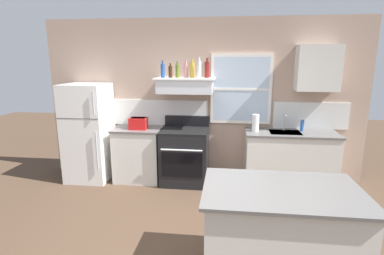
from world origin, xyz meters
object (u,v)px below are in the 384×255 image
object	(u,v)px
bottle_brown_stout	(170,72)
bottle_red_label_wine	(207,69)
bottle_champagne_gold_foil	(192,70)
paper_towel_roll	(255,123)
stove_range	(185,156)
refrigerator	(89,132)
bottle_rose_pink	(186,70)
bottle_olive_oil_square	(177,71)
dish_soap_bottle	(302,125)
bottle_clear_tall	(199,69)
kitchen_island	(279,235)
toaster	(138,123)
bottle_blue_liqueur	(163,71)

from	to	relation	value
bottle_brown_stout	bottle_red_label_wine	size ratio (longest dim) A/B	0.74
bottle_champagne_gold_foil	paper_towel_roll	bearing A→B (deg)	-4.85
stove_range	refrigerator	bearing A→B (deg)	-179.20
stove_range	bottle_rose_pink	distance (m)	1.40
bottle_olive_oil_square	dish_soap_bottle	bearing A→B (deg)	1.72
paper_towel_roll	bottle_clear_tall	bearing A→B (deg)	179.34
stove_range	kitchen_island	distance (m)	2.48
toaster	kitchen_island	distance (m)	2.94
toaster	paper_towel_roll	xyz separation A→B (m)	(1.90, 0.08, 0.04)
bottle_champagne_gold_foil	bottle_red_label_wine	size ratio (longest dim) A/B	0.94
bottle_blue_liqueur	bottle_olive_oil_square	distance (m)	0.23
bottle_clear_tall	bottle_red_label_wine	distance (m)	0.13
toaster	bottle_olive_oil_square	bearing A→B (deg)	10.53
toaster	dish_soap_bottle	xyz separation A→B (m)	(2.64, 0.18, -0.01)
stove_range	paper_towel_roll	distance (m)	1.28
toaster	stove_range	xyz separation A→B (m)	(0.76, 0.04, -0.54)
bottle_blue_liqueur	bottle_champagne_gold_foil	size ratio (longest dim) A/B	0.92
toaster	dish_soap_bottle	bearing A→B (deg)	3.88
refrigerator	kitchen_island	distance (m)	3.58
bottle_rose_pink	bottle_clear_tall	distance (m)	0.24
bottle_clear_tall	refrigerator	bearing A→B (deg)	-177.85
toaster	kitchen_island	bearing A→B (deg)	-47.54
bottle_rose_pink	kitchen_island	size ratio (longest dim) A/B	0.20
refrigerator	bottle_clear_tall	xyz separation A→B (m)	(1.88, 0.07, 1.06)
stove_range	bottle_brown_stout	bearing A→B (deg)	165.74
toaster	bottle_red_label_wine	xyz separation A→B (m)	(1.11, 0.15, 0.87)
stove_range	paper_towel_roll	size ratio (longest dim) A/B	4.04
toaster	bottle_red_label_wine	size ratio (longest dim) A/B	0.96
toaster	stove_range	world-z (taller)	toaster
toaster	bottle_rose_pink	size ratio (longest dim) A/B	1.07
paper_towel_roll	bottle_red_label_wine	bearing A→B (deg)	174.70
refrigerator	bottle_brown_stout	distance (m)	1.75
bottle_blue_liqueur	bottle_brown_stout	size ratio (longest dim) A/B	1.18
bottle_clear_tall	dish_soap_bottle	xyz separation A→B (m)	(1.65, 0.09, -0.88)
bottle_champagne_gold_foil	bottle_clear_tall	size ratio (longest dim) A/B	0.91
bottle_champagne_gold_foil	bottle_red_label_wine	xyz separation A→B (m)	(0.24, -0.01, 0.01)
refrigerator	paper_towel_roll	world-z (taller)	refrigerator
kitchen_island	bottle_red_label_wine	bearing A→B (deg)	110.20
bottle_blue_liqueur	bottle_clear_tall	bearing A→B (deg)	0.85
bottle_rose_pink	bottle_champagne_gold_foil	xyz separation A→B (m)	(0.11, -0.02, 0.01)
toaster	stove_range	distance (m)	0.94
bottle_blue_liqueur	toaster	bearing A→B (deg)	-168.80
refrigerator	dish_soap_bottle	bearing A→B (deg)	2.60
toaster	bottle_brown_stout	size ratio (longest dim) A/B	1.30
bottle_red_label_wine	dish_soap_bottle	bearing A→B (deg)	1.01
bottle_red_label_wine	bottle_brown_stout	bearing A→B (deg)	-174.97
bottle_rose_pink	bottle_clear_tall	world-z (taller)	bottle_clear_tall
refrigerator	bottle_clear_tall	size ratio (longest dim) A/B	5.07
stove_range	bottle_champagne_gold_foil	size ratio (longest dim) A/B	3.72
bottle_champagne_gold_foil	paper_towel_roll	world-z (taller)	bottle_champagne_gold_foil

